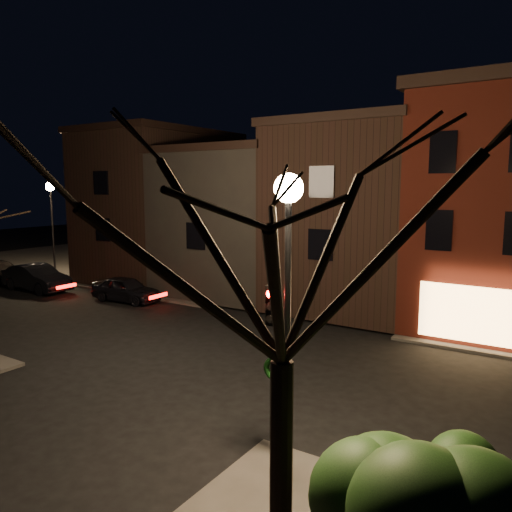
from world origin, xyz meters
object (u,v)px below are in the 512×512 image
(traffic_signal, at_px, (275,344))
(street_lamp_far, at_px, (51,203))
(parked_car_c, at_px, (0,272))
(parked_car_a, at_px, (126,289))
(parked_car_b, at_px, (36,278))
(bare_tree_right, at_px, (283,200))
(street_lamp_near, at_px, (288,243))

(traffic_signal, bearing_deg, street_lamp_far, 154.55)
(parked_car_c, bearing_deg, parked_car_a, -84.86)
(street_lamp_far, bearing_deg, parked_car_c, -121.26)
(parked_car_a, relative_size, parked_car_c, 0.84)
(parked_car_a, height_order, parked_car_b, parked_car_b)
(bare_tree_right, bearing_deg, parked_car_a, 143.85)
(street_lamp_near, height_order, parked_car_b, street_lamp_near)
(bare_tree_right, relative_size, parked_car_c, 1.75)
(parked_car_a, height_order, parked_car_c, parked_car_c)
(bare_tree_right, height_order, parked_car_b, bare_tree_right)
(bare_tree_right, height_order, parked_car_c, bare_tree_right)
(street_lamp_near, xyz_separation_m, parked_car_b, (-22.42, 8.96, -4.37))
(traffic_signal, xyz_separation_m, parked_car_c, (-26.35, 8.82, -2.10))
(street_lamp_near, distance_m, bare_tree_right, 2.98)
(street_lamp_far, distance_m, parked_car_a, 10.70)
(bare_tree_right, xyz_separation_m, parked_car_c, (-28.25, 11.81, -5.44))
(street_lamp_near, height_order, parked_car_a, street_lamp_near)
(bare_tree_right, bearing_deg, street_lamp_near, 117.47)
(traffic_signal, distance_m, parked_car_b, 23.48)
(street_lamp_near, height_order, parked_car_c, street_lamp_near)
(street_lamp_near, xyz_separation_m, parked_car_c, (-26.95, 9.31, -4.48))
(bare_tree_right, bearing_deg, parked_car_c, 157.32)
(street_lamp_near, relative_size, bare_tree_right, 0.76)
(parked_car_b, bearing_deg, street_lamp_far, 41.59)
(traffic_signal, relative_size, parked_car_a, 0.99)
(parked_car_b, bearing_deg, traffic_signal, -110.25)
(parked_car_a, relative_size, parked_car_b, 0.83)
(bare_tree_right, distance_m, parked_car_a, 21.80)
(street_lamp_near, relative_size, traffic_signal, 1.60)
(street_lamp_near, xyz_separation_m, bare_tree_right, (1.30, -2.50, 0.97))
(street_lamp_far, xyz_separation_m, parked_car_c, (-1.75, -2.89, -4.48))
(street_lamp_near, bearing_deg, parked_car_a, 147.70)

